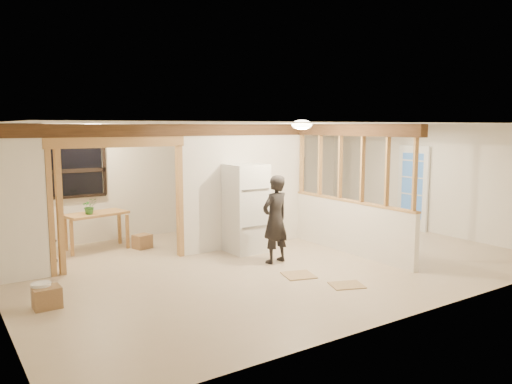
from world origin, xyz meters
TOP-DOWN VIEW (x-y plane):
  - floor at (0.00, 0.00)m, footprint 9.00×6.50m
  - ceiling at (0.00, 0.00)m, footprint 9.00×6.50m
  - wall_back at (0.00, 3.25)m, footprint 9.00×0.01m
  - wall_front at (0.00, -3.25)m, footprint 9.00×0.01m
  - wall_right at (4.50, 0.00)m, footprint 0.01×6.50m
  - partition_left_stub at (-4.05, 1.20)m, footprint 0.90×0.12m
  - partition_center at (0.20, 1.20)m, footprint 2.80×0.12m
  - doorway_frame at (-2.40, 1.20)m, footprint 2.46×0.14m
  - header_beam_back at (-1.00, 1.20)m, footprint 7.00×0.18m
  - header_beam_right at (1.60, -0.40)m, footprint 0.18×3.30m
  - pony_wall at (1.60, -0.40)m, footprint 0.12×3.20m
  - stud_partition at (1.60, -0.40)m, footprint 0.14×3.20m
  - window_back at (-2.60, 3.17)m, footprint 1.12×0.10m
  - french_door at (4.42, 0.40)m, footprint 0.12×0.86m
  - ceiling_dome_main at (0.30, -0.50)m, footprint 0.36×0.36m
  - ceiling_dome_util at (-2.50, 2.30)m, footprint 0.32×0.32m
  - hanging_bulb at (-2.00, 1.60)m, footprint 0.07×0.07m
  - refrigerator at (-0.03, 0.79)m, footprint 0.71×0.69m
  - woman at (-0.02, -0.17)m, footprint 0.64×0.48m
  - work_table at (-2.43, 2.58)m, footprint 1.28×0.83m
  - potted_plant at (-2.58, 2.49)m, footprint 0.29×0.26m
  - shop_vac at (-3.50, 2.08)m, footprint 0.44×0.44m
  - bookshelf at (2.73, 3.04)m, footprint 0.82×0.27m
  - bucket at (-3.99, -0.21)m, footprint 0.33×0.33m
  - box_util_a at (-1.64, 2.17)m, footprint 0.40×0.37m
  - box_util_b at (-3.84, 1.44)m, footprint 0.32×0.32m
  - box_front at (-3.94, -0.31)m, footprint 0.36×0.29m
  - floor_panel_near at (-0.17, -1.05)m, footprint 0.60×0.60m
  - floor_panel_far at (0.12, -1.87)m, footprint 0.61×0.55m

SIDE VIEW (x-z plane):
  - floor at x=0.00m, z-range -0.01..0.00m
  - floor_panel_far at x=0.12m, z-range 0.00..0.02m
  - floor_panel_near at x=-0.17m, z-range 0.00..0.02m
  - box_util_b at x=-3.84m, z-range 0.00..0.24m
  - box_util_a at x=-1.64m, z-range 0.00..0.28m
  - box_front at x=-3.94m, z-range 0.00..0.29m
  - bucket at x=-3.99m, z-range 0.00..0.33m
  - shop_vac at x=-3.50m, z-range 0.00..0.51m
  - work_table at x=-2.43m, z-range 0.00..0.75m
  - pony_wall at x=1.60m, z-range 0.00..1.00m
  - woman at x=-0.02m, z-range 0.00..1.59m
  - bookshelf at x=2.73m, z-range 0.00..1.65m
  - refrigerator at x=-0.03m, z-range 0.00..1.73m
  - potted_plant at x=-2.58m, z-range 0.75..1.06m
  - french_door at x=4.42m, z-range 0.00..2.00m
  - doorway_frame at x=-2.40m, z-range 0.00..2.20m
  - wall_back at x=0.00m, z-range 0.00..2.50m
  - wall_front at x=0.00m, z-range 0.00..2.50m
  - wall_right at x=4.50m, z-range 0.00..2.50m
  - partition_left_stub at x=-4.05m, z-range 0.00..2.50m
  - partition_center at x=0.20m, z-range 0.00..2.50m
  - window_back at x=-2.60m, z-range 1.00..2.10m
  - stud_partition at x=1.60m, z-range 1.00..2.32m
  - hanging_bulb at x=-2.00m, z-range 2.15..2.22m
  - header_beam_back at x=-1.00m, z-range 2.27..2.49m
  - header_beam_right at x=1.60m, z-range 2.27..2.49m
  - ceiling_dome_main at x=0.30m, z-range 2.40..2.56m
  - ceiling_dome_util at x=-2.50m, z-range 2.41..2.55m
  - ceiling at x=0.00m, z-range 2.50..2.50m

